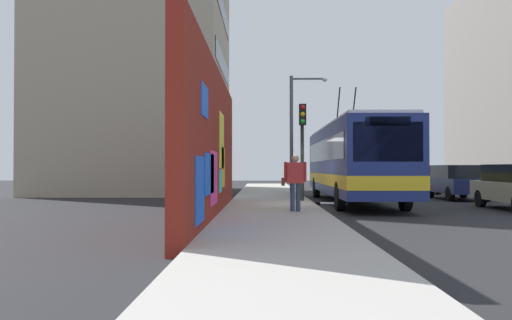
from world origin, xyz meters
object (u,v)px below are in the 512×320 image
(parked_car_silver, at_px, (394,177))
(parked_car_navy, at_px, (457,181))
(city_bus, at_px, (353,160))
(pedestrian_at_curb, at_px, (295,178))
(parked_car_dark_gray, at_px, (416,178))
(street_lamp, at_px, (296,125))
(traffic_light, at_px, (302,135))

(parked_car_silver, bearing_deg, parked_car_navy, 180.00)
(city_bus, relative_size, pedestrian_at_curb, 7.29)
(parked_car_dark_gray, xyz_separation_m, street_lamp, (-3.66, 7.21, 2.84))
(city_bus, distance_m, traffic_light, 2.53)
(parked_car_dark_gray, relative_size, street_lamp, 0.80)
(city_bus, xyz_separation_m, pedestrian_at_curb, (-5.99, 2.76, -0.64))
(pedestrian_at_curb, xyz_separation_m, traffic_light, (5.07, -0.61, 1.61))
(city_bus, xyz_separation_m, parked_car_navy, (2.50, -5.20, -0.96))
(parked_car_dark_gray, distance_m, traffic_light, 12.46)
(parked_car_silver, distance_m, traffic_light, 16.96)
(pedestrian_at_curb, xyz_separation_m, street_lamp, (11.28, -0.75, 2.52))
(parked_car_dark_gray, distance_m, parked_car_silver, 5.28)
(city_bus, relative_size, parked_car_navy, 3.00)
(parked_car_navy, height_order, pedestrian_at_curb, pedestrian_at_curb)
(street_lamp, bearing_deg, traffic_light, 178.71)
(parked_car_dark_gray, relative_size, traffic_light, 1.26)
(parked_car_dark_gray, distance_m, pedestrian_at_curb, 16.93)
(pedestrian_at_curb, relative_size, street_lamp, 0.28)
(traffic_light, bearing_deg, parked_car_silver, -25.87)
(pedestrian_at_curb, distance_m, street_lamp, 11.58)
(parked_car_silver, xyz_separation_m, pedestrian_at_curb, (-20.23, 7.96, 0.32))
(parked_car_silver, bearing_deg, city_bus, 159.93)
(parked_car_navy, xyz_separation_m, pedestrian_at_curb, (-8.49, 7.96, 0.32))
(city_bus, relative_size, parked_car_silver, 2.98)
(parked_car_silver, xyz_separation_m, street_lamp, (-8.95, 7.21, 2.84))
(traffic_light, bearing_deg, parked_car_dark_gray, -36.66)
(city_bus, relative_size, street_lamp, 2.05)
(parked_car_navy, xyz_separation_m, parked_car_silver, (11.73, -0.00, 0.00))
(city_bus, distance_m, parked_car_navy, 5.85)
(parked_car_navy, distance_m, pedestrian_at_curb, 11.64)
(parked_car_silver, relative_size, street_lamp, 0.69)
(parked_car_navy, bearing_deg, parked_car_silver, -0.00)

